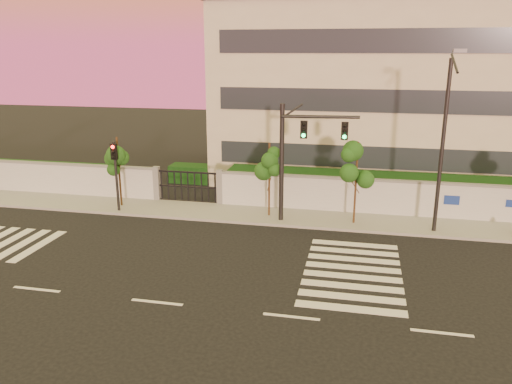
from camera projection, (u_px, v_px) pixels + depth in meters
ground at (157, 302)px, 18.40m from camera, size 120.00×120.00×0.00m
sidewalk at (230, 213)px, 28.26m from camera, size 60.00×3.00×0.15m
perimeter_wall at (238, 189)px, 29.38m from camera, size 60.00×0.36×2.20m
hedge_row at (265, 183)px, 31.81m from camera, size 41.00×4.25×1.80m
institutional_building at (392, 91)px, 35.60m from camera, size 24.40×12.40×12.25m
road_markings at (157, 259)px, 22.25m from camera, size 57.00×7.62×0.02m
street_tree_c at (118, 156)px, 28.68m from camera, size 1.44×1.15×4.21m
street_tree_d at (270, 163)px, 26.88m from camera, size 1.33×1.06×4.23m
street_tree_e at (357, 165)px, 25.65m from camera, size 1.40×1.11×4.48m
traffic_signal_main at (297, 150)px, 25.73m from camera, size 4.02×0.55×6.36m
traffic_signal_secondary at (116, 168)px, 27.85m from camera, size 0.32×0.32×4.12m
streetlight_east at (444, 139)px, 23.85m from camera, size 0.54×2.17×9.03m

